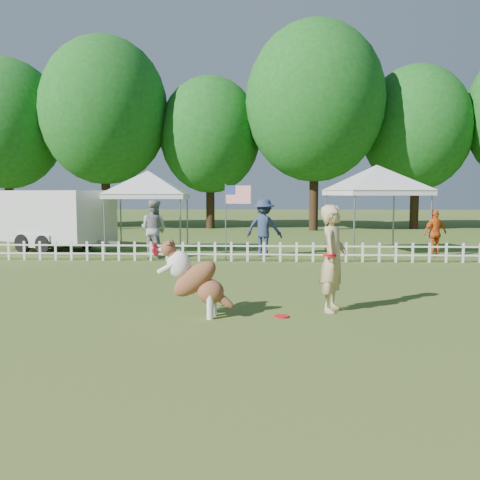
% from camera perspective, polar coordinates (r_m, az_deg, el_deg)
% --- Properties ---
extents(ground, '(120.00, 120.00, 0.00)m').
position_cam_1_polar(ground, '(9.51, 0.87, -7.68)').
color(ground, '#335B1C').
rests_on(ground, ground).
extents(picket_fence, '(22.00, 0.08, 0.60)m').
position_cam_1_polar(picket_fence, '(16.38, 1.68, -1.27)').
color(picket_fence, white).
rests_on(picket_fence, ground).
extents(handler, '(0.67, 0.81, 1.89)m').
position_cam_1_polar(handler, '(9.56, 9.90, -1.94)').
color(handler, tan).
rests_on(handler, ground).
extents(dog, '(1.31, 0.59, 1.30)m').
position_cam_1_polar(dog, '(9.05, -4.72, -4.15)').
color(dog, brown).
rests_on(dog, ground).
extents(frisbee_on_turf, '(0.32, 0.32, 0.02)m').
position_cam_1_polar(frisbee_on_turf, '(9.15, 4.45, -8.13)').
color(frisbee_on_turf, red).
rests_on(frisbee_on_turf, ground).
extents(canopy_tent_left, '(2.87, 2.87, 2.82)m').
position_cam_1_polar(canopy_tent_left, '(19.20, -9.73, 2.91)').
color(canopy_tent_left, silver).
rests_on(canopy_tent_left, ground).
extents(canopy_tent_right, '(3.48, 3.48, 2.99)m').
position_cam_1_polar(canopy_tent_right, '(19.08, 14.28, 3.07)').
color(canopy_tent_right, silver).
rests_on(canopy_tent_right, ground).
extents(cargo_trailer, '(5.56, 4.16, 2.24)m').
position_cam_1_polar(cargo_trailer, '(20.64, -19.10, 2.04)').
color(cargo_trailer, silver).
rests_on(cargo_trailer, ground).
extents(flag_pole, '(0.88, 0.45, 2.38)m').
position_cam_1_polar(flag_pole, '(16.63, -1.54, 1.91)').
color(flag_pole, gray).
rests_on(flag_pole, ground).
extents(spectator_a, '(1.11, 0.99, 1.89)m').
position_cam_1_polar(spectator_a, '(17.39, -9.21, 1.16)').
color(spectator_a, gray).
rests_on(spectator_a, ground).
extents(spectator_b, '(1.39, 1.06, 1.91)m').
position_cam_1_polar(spectator_b, '(17.82, 2.57, 1.35)').
color(spectator_b, navy).
rests_on(spectator_b, ground).
extents(spectator_c, '(1.00, 0.75, 1.58)m').
position_cam_1_polar(spectator_c, '(18.64, 20.07, 0.70)').
color(spectator_c, orange).
rests_on(spectator_c, ground).
extents(tree_far_left, '(6.60, 6.60, 11.00)m').
position_cam_1_polar(tree_far_left, '(34.99, -23.59, 10.18)').
color(tree_far_left, '#165017').
rests_on(tree_far_left, ground).
extents(tree_left, '(7.40, 7.40, 12.00)m').
position_cam_1_polar(tree_left, '(32.39, -14.26, 11.79)').
color(tree_left, '#165017').
rests_on(tree_left, ground).
extents(tree_center_left, '(6.00, 6.00, 9.80)m').
position_cam_1_polar(tree_center_left, '(32.07, -3.21, 10.02)').
color(tree_center_left, '#165017').
rests_on(tree_center_left, ground).
extents(tree_center_right, '(7.60, 7.60, 12.60)m').
position_cam_1_polar(tree_center_right, '(30.69, 7.97, 12.84)').
color(tree_center_right, '#165017').
rests_on(tree_center_right, ground).
extents(tree_right, '(6.20, 6.20, 10.40)m').
position_cam_1_polar(tree_right, '(33.09, 18.28, 10.15)').
color(tree_right, '#165017').
rests_on(tree_right, ground).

